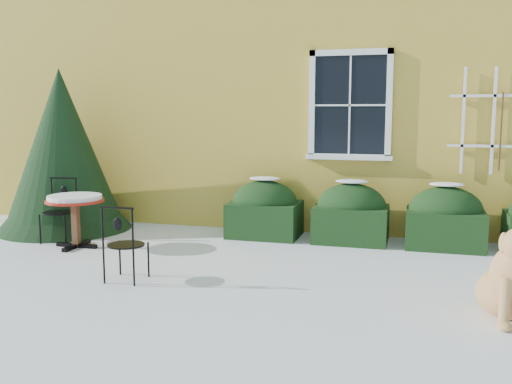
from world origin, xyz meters
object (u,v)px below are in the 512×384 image
(evergreen_shrub, at_px, (63,165))
(patio_chair_far, at_px, (60,210))
(bistro_table, at_px, (75,204))
(patio_chair_near, at_px, (124,243))

(evergreen_shrub, height_order, patio_chair_far, evergreen_shrub)
(evergreen_shrub, height_order, bistro_table, evergreen_shrub)
(evergreen_shrub, xyz_separation_m, bistro_table, (0.90, -1.08, -0.42))
(bistro_table, relative_size, patio_chair_near, 0.92)
(patio_chair_far, bearing_deg, patio_chair_near, -46.35)
(patio_chair_near, xyz_separation_m, patio_chair_far, (-1.89, 1.55, 0.03))
(evergreen_shrub, xyz_separation_m, patio_chair_far, (0.46, -0.80, -0.57))
(evergreen_shrub, bearing_deg, bistro_table, -50.04)
(bistro_table, distance_m, patio_chair_near, 1.93)
(bistro_table, bearing_deg, patio_chair_far, 147.65)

